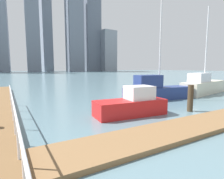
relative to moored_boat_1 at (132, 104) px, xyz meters
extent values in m
plane|color=slate|center=(-2.77, 7.14, -0.61)|extent=(300.00, 300.00, 0.00)
cube|color=olive|center=(-0.35, -3.19, -0.52)|extent=(11.84, 2.00, 0.18)
cylinder|color=white|center=(-5.92, -3.30, 0.32)|extent=(0.06, 0.06, 1.05)
cylinder|color=white|center=(-5.92, -1.35, 0.32)|extent=(0.06, 0.06, 1.05)
cylinder|color=white|center=(-5.92, 0.59, 0.32)|extent=(0.06, 0.06, 1.05)
cylinder|color=white|center=(-5.92, 2.53, 0.32)|extent=(0.06, 0.06, 1.05)
cylinder|color=white|center=(-5.92, 4.47, 0.32)|extent=(0.06, 0.06, 1.05)
cylinder|color=white|center=(-5.92, 6.42, 0.32)|extent=(0.06, 0.06, 1.05)
cylinder|color=#473826|center=(3.61, -1.10, 0.21)|extent=(0.34, 0.34, 1.64)
cube|color=red|center=(-0.12, 0.01, -0.17)|extent=(4.21, 1.90, 0.88)
cube|color=white|center=(0.46, -0.05, 0.66)|extent=(1.60, 1.35, 0.76)
cube|color=navy|center=(5.10, 3.07, -0.09)|extent=(6.35, 2.39, 1.04)
cube|color=navy|center=(4.00, 3.22, 0.95)|extent=(2.24, 1.54, 1.05)
cylinder|color=silver|center=(5.10, 3.07, 4.54)|extent=(0.12, 0.12, 8.21)
cube|color=beige|center=(11.64, 3.24, 0.03)|extent=(7.44, 3.09, 1.27)
cube|color=white|center=(10.40, 2.98, 1.11)|extent=(2.69, 1.79, 0.89)
cylinder|color=silver|center=(11.64, 3.24, 4.40)|extent=(0.12, 0.12, 7.47)
cube|color=slate|center=(9.76, 118.96, 43.17)|extent=(8.70, 11.27, 87.56)
cube|color=gray|center=(20.32, 132.72, 42.06)|extent=(6.98, 13.91, 85.34)
cube|color=slate|center=(35.75, 114.61, 25.76)|extent=(10.20, 9.87, 52.73)
cube|color=slate|center=(52.99, 124.09, 27.17)|extent=(11.67, 9.67, 55.55)
cube|color=#8C939E|center=(63.83, 120.33, 14.99)|extent=(12.50, 13.34, 31.20)
camera|label=1|loc=(-6.07, -8.19, 2.08)|focal=29.16mm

